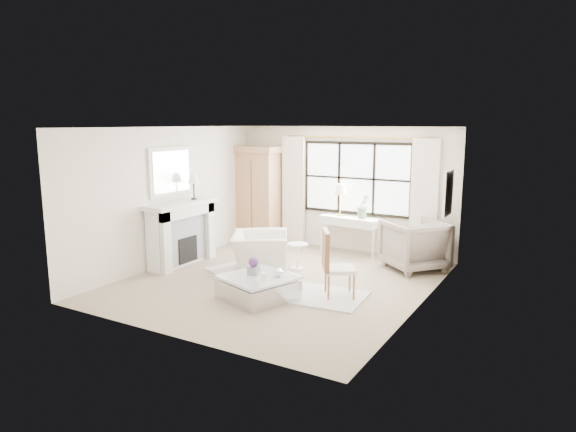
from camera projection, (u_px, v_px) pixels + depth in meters
name	position (u px, v px, depth m)	size (l,w,h in m)	color
floor	(279.00, 281.00, 9.11)	(5.50, 5.50, 0.00)	gray
ceiling	(279.00, 127.00, 8.62)	(5.50, 5.50, 0.00)	white
wall_back	(344.00, 189.00, 11.21)	(5.00, 5.00, 0.00)	silver
wall_front	(168.00, 237.00, 6.52)	(5.00, 5.00, 0.00)	beige
wall_left	(170.00, 196.00, 10.09)	(5.50, 5.50, 0.00)	silver
wall_right	(423.00, 220.00, 7.64)	(5.50, 5.50, 0.00)	white
window_pane	(356.00, 178.00, 11.00)	(2.40, 0.02, 1.50)	white
window_frame	(356.00, 178.00, 10.99)	(2.50, 0.04, 1.50)	black
curtain_rod	(356.00, 137.00, 10.79)	(0.04, 0.04, 3.30)	#B8853F
curtain_left	(294.00, 191.00, 11.73)	(0.55, 0.10, 2.47)	white
curtain_right	(424.00, 201.00, 10.26)	(0.55, 0.10, 2.47)	silver
fireplace	(180.00, 232.00, 10.11)	(0.58, 1.66, 1.26)	silver
mirror_frame	(170.00, 171.00, 9.99)	(0.05, 1.15, 0.95)	silver
mirror_glass	(172.00, 172.00, 9.97)	(0.02, 1.00, 0.80)	silver
art_frame	(448.00, 193.00, 9.06)	(0.04, 0.62, 0.82)	white
art_canvas	(447.00, 193.00, 9.07)	(0.01, 0.52, 0.72)	beige
mantel_lamp	(193.00, 180.00, 10.21)	(0.22, 0.22, 0.51)	black
armoire	(259.00, 194.00, 12.01)	(1.15, 0.75, 2.24)	tan
console_table	(350.00, 235.00, 10.99)	(1.35, 0.61, 0.80)	white
console_lamp	(340.00, 190.00, 10.95)	(0.28, 0.28, 0.69)	gold
orchid_plant	(364.00, 206.00, 10.73)	(0.29, 0.23, 0.52)	#5C774F
side_table	(297.00, 252.00, 9.81)	(0.40, 0.40, 0.51)	white
rug_left	(252.00, 273.00, 9.58)	(1.61, 1.14, 0.03)	silver
rug_right	(319.00, 296.00, 8.32)	(1.45, 1.08, 0.03)	silver
club_armchair	(260.00, 253.00, 9.57)	(1.15, 1.01, 0.75)	white
wingback_chair	(414.00, 245.00, 9.78)	(1.02, 1.05, 0.96)	gray
french_chair	(338.00, 278.00, 8.25)	(0.67, 0.66, 1.08)	#A06843
coffee_table	(258.00, 288.00, 8.17)	(1.27, 1.27, 0.38)	silver
planter_box	(254.00, 271.00, 8.21)	(0.17, 0.17, 0.12)	gray
planter_flowers	(254.00, 262.00, 8.19)	(0.16, 0.16, 0.16)	#552C6F
pillar_candle	(264.00, 277.00, 7.90)	(0.09, 0.09, 0.12)	white
coffee_vase	(278.00, 271.00, 8.11)	(0.16, 0.16, 0.17)	silver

